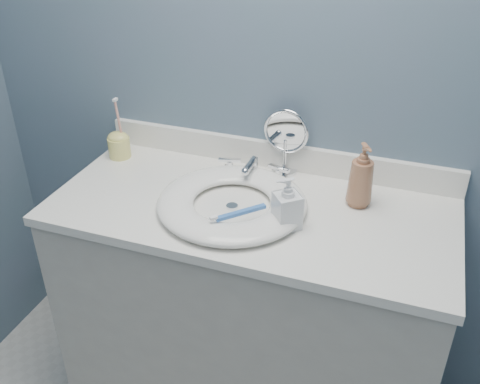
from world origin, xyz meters
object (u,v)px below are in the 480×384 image
at_px(makeup_mirror, 286,138).
at_px(soap_bottle_amber, 361,175).
at_px(soap_bottle_clear, 287,203).
at_px(toothbrush_holder, 119,144).

xyz_separation_m(makeup_mirror, soap_bottle_amber, (0.27, -0.12, -0.02)).
bearing_deg(makeup_mirror, soap_bottle_amber, -21.06).
bearing_deg(soap_bottle_clear, makeup_mirror, 157.29).
distance_m(soap_bottle_amber, toothbrush_holder, 0.85).
xyz_separation_m(makeup_mirror, soap_bottle_clear, (0.09, -0.31, -0.05)).
xyz_separation_m(soap_bottle_amber, soap_bottle_clear, (-0.17, -0.19, -0.02)).
bearing_deg(soap_bottle_clear, toothbrush_holder, -147.62).
bearing_deg(soap_bottle_clear, soap_bottle_amber, 97.84).
height_order(soap_bottle_clear, toothbrush_holder, toothbrush_holder).
relative_size(makeup_mirror, soap_bottle_amber, 1.13).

